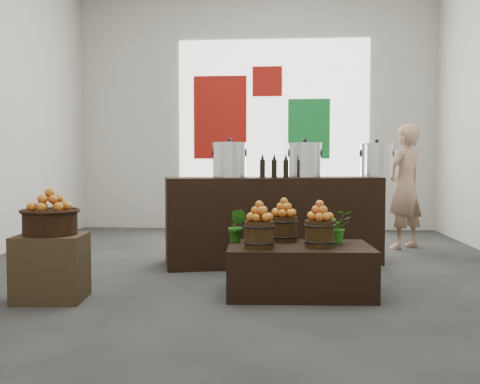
# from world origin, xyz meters

# --- Properties ---
(ground) EXTENTS (7.00, 7.00, 0.00)m
(ground) POSITION_xyz_m (0.00, 0.00, 0.00)
(ground) COLOR #393937
(ground) RESTS_ON ground
(back_wall) EXTENTS (6.00, 0.04, 4.00)m
(back_wall) POSITION_xyz_m (0.00, 3.50, 2.00)
(back_wall) COLOR beige
(back_wall) RESTS_ON ground
(back_opening) EXTENTS (3.20, 0.02, 2.40)m
(back_opening) POSITION_xyz_m (0.30, 3.48, 2.00)
(back_opening) COLOR white
(back_opening) RESTS_ON back_wall
(deco_red_left) EXTENTS (0.90, 0.04, 1.40)m
(deco_red_left) POSITION_xyz_m (-0.60, 3.47, 1.90)
(deco_red_left) COLOR maroon
(deco_red_left) RESTS_ON back_wall
(deco_green_right) EXTENTS (0.70, 0.04, 1.00)m
(deco_green_right) POSITION_xyz_m (0.90, 3.47, 1.70)
(deco_green_right) COLOR #127A2C
(deco_green_right) RESTS_ON back_wall
(deco_red_upper) EXTENTS (0.50, 0.04, 0.50)m
(deco_red_upper) POSITION_xyz_m (0.20, 3.47, 2.50)
(deco_red_upper) COLOR maroon
(deco_red_upper) RESTS_ON back_wall
(crate) EXTENTS (0.57, 0.49, 0.54)m
(crate) POSITION_xyz_m (-1.44, -1.43, 0.27)
(crate) COLOR #4E3C24
(crate) RESTS_ON ground
(wicker_basket) EXTENTS (0.43, 0.43, 0.19)m
(wicker_basket) POSITION_xyz_m (-1.44, -1.43, 0.63)
(wicker_basket) COLOR black
(wicker_basket) RESTS_ON crate
(apples_in_basket) EXTENTS (0.33, 0.33, 0.18)m
(apples_in_basket) POSITION_xyz_m (-1.44, -1.43, 0.82)
(apples_in_basket) COLOR #9B0515
(apples_in_basket) RESTS_ON wicker_basket
(display_table) EXTENTS (1.24, 0.80, 0.42)m
(display_table) POSITION_xyz_m (0.59, -1.07, 0.21)
(display_table) COLOR black
(display_table) RESTS_ON ground
(apple_bucket_front_left) EXTENTS (0.24, 0.24, 0.22)m
(apple_bucket_front_left) POSITION_xyz_m (0.25, -1.26, 0.53)
(apple_bucket_front_left) COLOR #38240F
(apple_bucket_front_left) RESTS_ON display_table
(apples_in_bucket_front_left) EXTENTS (0.18, 0.18, 0.16)m
(apples_in_bucket_front_left) POSITION_xyz_m (0.25, -1.26, 0.72)
(apples_in_bucket_front_left) COLOR #9B0515
(apples_in_bucket_front_left) RESTS_ON apple_bucket_front_left
(apple_bucket_front_right) EXTENTS (0.24, 0.24, 0.22)m
(apple_bucket_front_right) POSITION_xyz_m (0.75, -1.16, 0.53)
(apple_bucket_front_right) COLOR #38240F
(apple_bucket_front_right) RESTS_ON display_table
(apples_in_bucket_front_right) EXTENTS (0.18, 0.18, 0.16)m
(apples_in_bucket_front_right) POSITION_xyz_m (0.75, -1.16, 0.72)
(apples_in_bucket_front_right) COLOR #9B0515
(apples_in_bucket_front_right) RESTS_ON apple_bucket_front_right
(apple_bucket_rear) EXTENTS (0.24, 0.24, 0.22)m
(apple_bucket_rear) POSITION_xyz_m (0.45, -0.86, 0.53)
(apple_bucket_rear) COLOR #38240F
(apple_bucket_rear) RESTS_ON display_table
(apples_in_bucket_rear) EXTENTS (0.18, 0.18, 0.16)m
(apples_in_bucket_rear) POSITION_xyz_m (0.45, -0.86, 0.72)
(apples_in_bucket_rear) COLOR #9B0515
(apples_in_bucket_rear) RESTS_ON apple_bucket_rear
(herb_garnish_right) EXTENTS (0.32, 0.29, 0.29)m
(herb_garnish_right) POSITION_xyz_m (0.91, -0.93, 0.56)
(herb_garnish_right) COLOR #226B16
(herb_garnish_right) RESTS_ON display_table
(herb_garnish_left) EXTENTS (0.20, 0.18, 0.29)m
(herb_garnish_left) POSITION_xyz_m (0.04, -0.94, 0.57)
(herb_garnish_left) COLOR #226B16
(herb_garnish_left) RESTS_ON display_table
(counter) EXTENTS (2.46, 1.28, 0.96)m
(counter) POSITION_xyz_m (0.33, 0.35, 0.48)
(counter) COLOR black
(counter) RESTS_ON ground
(stock_pot_left) EXTENTS (0.36, 0.36, 0.36)m
(stock_pot_left) POSITION_xyz_m (-0.13, 0.23, 1.14)
(stock_pot_left) COLOR silver
(stock_pot_left) RESTS_ON counter
(stock_pot_center) EXTENTS (0.36, 0.36, 0.36)m
(stock_pot_center) POSITION_xyz_m (0.69, 0.44, 1.14)
(stock_pot_center) COLOR silver
(stock_pot_center) RESTS_ON counter
(stock_pot_right) EXTENTS (0.36, 0.36, 0.36)m
(stock_pot_right) POSITION_xyz_m (1.52, 0.64, 1.14)
(stock_pot_right) COLOR silver
(stock_pot_right) RESTS_ON counter
(oil_cruets) EXTENTS (0.26, 0.12, 0.27)m
(oil_cruets) POSITION_xyz_m (0.39, 0.12, 1.09)
(oil_cruets) COLOR black
(oil_cruets) RESTS_ON counter
(shopper) EXTENTS (0.71, 0.68, 1.63)m
(shopper) POSITION_xyz_m (2.04, 1.49, 0.81)
(shopper) COLOR tan
(shopper) RESTS_ON ground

